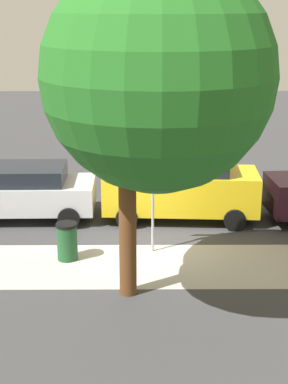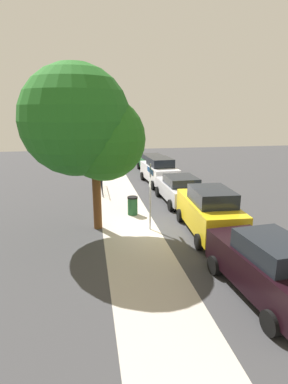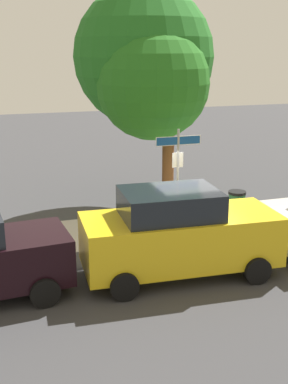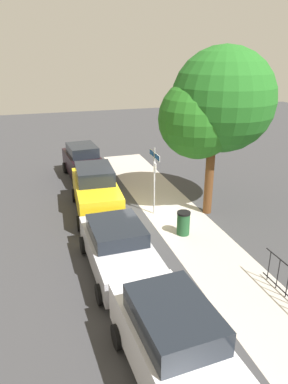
% 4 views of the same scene
% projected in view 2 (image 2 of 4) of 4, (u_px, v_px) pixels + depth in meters
% --- Properties ---
extents(ground_plane, '(60.00, 60.00, 0.00)m').
position_uv_depth(ground_plane, '(157.00, 226.00, 14.41)').
color(ground_plane, '#38383A').
extents(sidewalk_strip, '(24.00, 2.60, 0.00)m').
position_uv_depth(sidewalk_strip, '(125.00, 214.00, 16.09)').
color(sidewalk_strip, '#B1A89E').
rests_on(sidewalk_strip, ground_plane).
extents(street_sign, '(1.32, 0.07, 3.09)m').
position_uv_depth(street_sign, '(150.00, 185.00, 13.49)').
color(street_sign, '#9EA0A5').
rests_on(street_sign, ground_plane).
extents(shade_tree, '(4.52, 5.11, 7.23)m').
position_uv_depth(shade_tree, '(83.00, 126.00, 12.39)').
color(shade_tree, '#58351A').
rests_on(shade_tree, ground_plane).
extents(car_black, '(4.46, 2.20, 1.93)m').
position_uv_depth(car_black, '(267.00, 267.00, 8.75)').
color(car_black, black).
rests_on(car_black, ground_plane).
extents(car_yellow, '(4.69, 2.22, 2.12)m').
position_uv_depth(car_yellow, '(209.00, 211.00, 13.31)').
color(car_yellow, gold).
rests_on(car_yellow, ground_plane).
extents(car_silver, '(4.40, 2.20, 1.64)m').
position_uv_depth(car_silver, '(180.00, 189.00, 17.94)').
color(car_silver, '#BBBBC3').
rests_on(car_silver, ground_plane).
extents(car_white, '(4.75, 2.21, 2.02)m').
position_uv_depth(car_white, '(159.00, 171.00, 22.43)').
color(car_white, white).
rests_on(car_white, ground_plane).
extents(car_green, '(4.21, 2.18, 1.59)m').
position_uv_depth(car_green, '(152.00, 163.00, 27.12)').
color(car_green, '#226A31').
rests_on(car_green, ground_plane).
extents(iron_fence, '(3.68, 0.04, 1.07)m').
position_uv_depth(iron_fence, '(101.00, 183.00, 20.69)').
color(iron_fence, black).
rests_on(iron_fence, ground_plane).
extents(trash_bin, '(0.55, 0.55, 0.98)m').
position_uv_depth(trash_bin, '(133.00, 206.00, 15.91)').
color(trash_bin, '#1E4C28').
rests_on(trash_bin, ground_plane).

